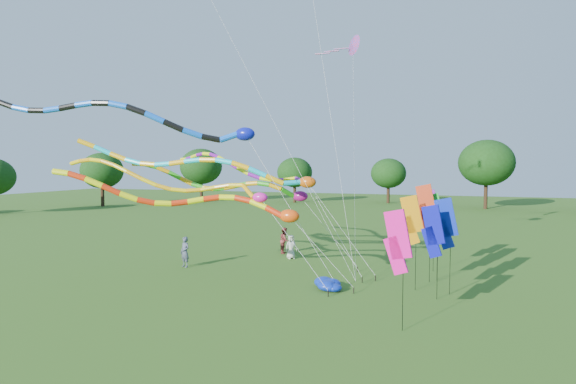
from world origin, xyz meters
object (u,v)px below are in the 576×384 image
(tube_kite_orange, at_px, (183,183))
(person_c, at_px, (285,240))
(blue_nylon_heap, at_px, (324,285))
(person_a, at_px, (291,247))
(person_b, at_px, (185,252))
(tube_kite_red, at_px, (205,202))

(tube_kite_orange, bearing_deg, person_c, 77.30)
(blue_nylon_heap, height_order, person_a, person_a)
(person_b, height_order, person_c, person_b)
(person_b, bearing_deg, tube_kite_orange, -37.39)
(tube_kite_orange, distance_m, person_c, 10.99)
(blue_nylon_heap, bearing_deg, person_b, 166.04)
(tube_kite_orange, height_order, person_a, tube_kite_orange)
(tube_kite_red, xyz_separation_m, blue_nylon_heap, (5.38, 2.13, -4.16))
(tube_kite_red, xyz_separation_m, person_b, (-3.87, 4.43, -3.47))
(blue_nylon_heap, bearing_deg, person_a, 120.50)
(blue_nylon_heap, relative_size, person_c, 0.99)
(person_a, height_order, person_c, person_c)
(tube_kite_red, distance_m, blue_nylon_heap, 7.12)
(tube_kite_red, bearing_deg, person_a, 65.73)
(tube_kite_red, relative_size, tube_kite_orange, 0.95)
(tube_kite_orange, xyz_separation_m, person_b, (-2.18, 3.67, -4.34))
(tube_kite_orange, xyz_separation_m, person_a, (3.02, 8.22, -4.48))
(person_a, relative_size, person_c, 0.87)
(person_b, bearing_deg, blue_nylon_heap, 7.88)
(tube_kite_orange, bearing_deg, blue_nylon_heap, 9.67)
(tube_kite_red, xyz_separation_m, tube_kite_orange, (-1.68, 0.76, 0.87))
(person_c, bearing_deg, tube_kite_red, 169.28)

